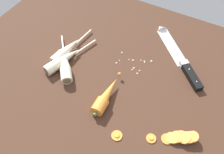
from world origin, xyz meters
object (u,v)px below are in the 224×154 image
Objects in this scene: chefs_knife at (177,53)px; carrot_slice_stack at (180,138)px; parsnip_mid_left at (67,50)px; carrot_slice_stray_near at (117,135)px; parsnip_front at (63,60)px; carrot_slice_stray_mid at (151,138)px; parsnip_mid_right at (65,64)px; whole_carrot at (106,96)px.

carrot_slice_stack is (11.99, -32.34, 0.57)cm from chefs_knife.
chefs_knife is 42.19cm from parsnip_mid_left.
carrot_slice_stack is 18.60cm from carrot_slice_stray_near.
parsnip_front is at bearing -69.48° from parsnip_mid_left.
carrot_slice_stack is at bearing 27.55° from carrot_slice_stray_mid.
parsnip_mid_right is at bearing 171.92° from carrot_slice_stack.
carrot_slice_stack is (45.71, -6.49, -0.75)cm from parsnip_mid_right.
carrot_slice_stack is at bearing -69.66° from chefs_knife.
carrot_slice_stray_near is at bearing -46.25° from whole_carrot.
carrot_slice_stray_mid is (9.44, 4.10, 0.00)cm from carrot_slice_stray_near.
whole_carrot is 25.66cm from parsnip_mid_left.
parsnip_mid_left is at bearing 147.75° from carrot_slice_stray_near.
carrot_slice_stray_near is (28.91, -14.43, -1.62)cm from parsnip_mid_right.
whole_carrot is 13.36cm from carrot_slice_stray_near.
parsnip_mid_left is 44.94cm from carrot_slice_stray_mid.
whole_carrot reaches higher than chefs_knife.
chefs_knife is 1.49× the size of whole_carrot.
parsnip_mid_right is 39.74cm from carrot_slice_stray_mid.
parsnip_mid_right is at bearing -39.05° from parsnip_front.
whole_carrot is at bearing -25.08° from parsnip_mid_left.
chefs_knife is 8.09× the size of carrot_slice_stray_near.
parsnip_mid_right is 46.17cm from carrot_slice_stack.
carrot_slice_stray_mid is at bearing 23.50° from carrot_slice_stray_near.
whole_carrot is 19.46cm from carrot_slice_stray_mid.
whole_carrot is at bearing 163.63° from carrot_slice_stray_mid.
parsnip_mid_left reaches higher than carrot_slice_stack.
parsnip_mid_left is 6.95cm from parsnip_mid_right.
carrot_slice_stack is (47.49, -7.94, -0.75)cm from parsnip_front.
parsnip_mid_right is at bearing 153.47° from carrot_slice_stray_near.
parsnip_front is at bearing 152.64° from carrot_slice_stray_near.
carrot_slice_stray_near is 10.29cm from carrot_slice_stray_mid.
carrot_slice_stray_mid is (41.84, -16.34, -1.62)cm from parsnip_mid_left.
parsnip_front reaches higher than carrot_slice_stray_mid.
whole_carrot is 0.79× the size of parsnip_front.
parsnip_mid_right is (1.78, -1.45, -0.00)cm from parsnip_front.
parsnip_mid_left is at bearing 158.67° from carrot_slice_stray_mid.
whole_carrot reaches higher than parsnip_mid_left.
chefs_knife is 40.57cm from carrot_slice_stray_near.
whole_carrot is at bearing -16.34° from parsnip_front.
parsnip_front is 41.85cm from carrot_slice_stray_mid.
parsnip_mid_left is 1.15× the size of parsnip_mid_right.
carrot_slice_stray_mid is (4.62, -36.18, -0.29)cm from chefs_knife.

